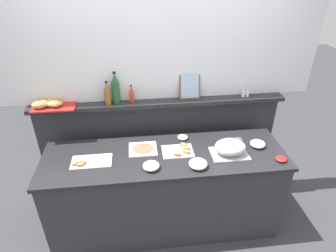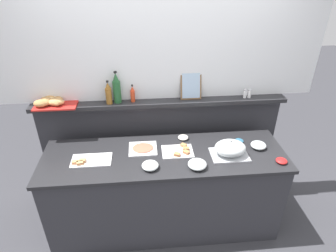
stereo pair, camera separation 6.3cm
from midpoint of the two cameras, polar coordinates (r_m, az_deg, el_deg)
ground_plane at (r=3.71m, az=-0.87°, el=-11.41°), size 12.00×12.00×0.00m
buffet_counter at (r=2.97m, az=-0.01°, el=-12.65°), size 2.25×0.69×0.90m
back_ledge_unit at (r=3.25m, az=-0.85°, el=-3.81°), size 2.55×0.22×1.23m
upper_wall_panel at (r=2.76m, az=-1.10°, el=18.75°), size 3.15×0.08×1.37m
sandwich_platter_front at (r=2.68m, az=-14.61°, el=-6.59°), size 0.35×0.20×0.04m
sandwich_platter_side at (r=2.71m, az=2.86°, el=-4.95°), size 0.29×0.21×0.04m
cold_cuts_platter at (r=2.75m, az=-4.30°, el=-4.41°), size 0.26×0.24×0.02m
serving_cloche at (r=2.69m, az=12.77°, el=-4.37°), size 0.34×0.24×0.17m
glass_bowl_large at (r=2.53m, az=6.50°, el=-7.54°), size 0.16×0.16×0.07m
glass_bowl_medium at (r=2.89m, az=17.96°, el=-3.66°), size 0.15×0.15×0.06m
glass_bowl_extra at (r=2.51m, az=-2.80°, el=-7.82°), size 0.15×0.15×0.06m
condiment_bowl_dark at (r=2.93m, az=14.41°, el=-2.84°), size 0.09×0.09×0.03m
condiment_bowl_teal at (r=2.89m, az=3.63°, el=-2.26°), size 0.10×0.10×0.04m
condiment_bowl_cream at (r=2.78m, az=22.06°, el=-6.36°), size 0.10×0.10×0.04m
hot_sauce_bottle at (r=2.86m, az=-6.35°, el=6.23°), size 0.04×0.04×0.18m
wine_bottle_green at (r=2.84m, az=-9.42°, el=7.26°), size 0.08×0.08×0.32m
vinegar_bottle_amber at (r=2.84m, az=-10.99°, el=6.28°), size 0.06×0.06×0.24m
salt_shaker at (r=3.05m, az=15.52°, el=6.15°), size 0.03×0.03×0.09m
pepper_shaker at (r=3.07m, az=16.30°, el=6.15°), size 0.03×0.03×0.09m
bread_basket at (r=2.99m, az=-21.38°, el=4.52°), size 0.40×0.29×0.08m
framed_picture at (r=2.91m, az=5.17°, el=7.91°), size 0.21×0.08×0.27m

